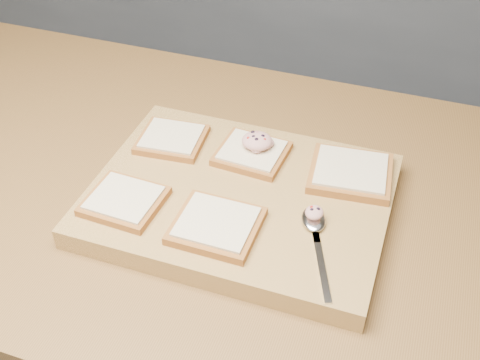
# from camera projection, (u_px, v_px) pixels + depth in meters

# --- Properties ---
(island_counter) EXTENTS (2.00, 0.80, 0.90)m
(island_counter) POSITION_uv_depth(u_px,v_px,m) (264.00, 351.00, 1.30)
(island_counter) COLOR slate
(island_counter) RESTS_ON ground
(back_counter) EXTENTS (3.60, 0.62, 0.94)m
(back_counter) POSITION_uv_depth(u_px,v_px,m) (376.00, 44.00, 2.31)
(back_counter) COLOR slate
(back_counter) RESTS_ON ground
(cutting_board) EXTENTS (0.47, 0.36, 0.04)m
(cutting_board) POSITION_uv_depth(u_px,v_px,m) (240.00, 199.00, 0.97)
(cutting_board) COLOR tan
(cutting_board) RESTS_ON island_counter
(bread_far_left) EXTENTS (0.12, 0.11, 0.02)m
(bread_far_left) POSITION_uv_depth(u_px,v_px,m) (172.00, 139.00, 1.06)
(bread_far_left) COLOR #995827
(bread_far_left) RESTS_ON cutting_board
(bread_far_center) EXTENTS (0.12, 0.11, 0.02)m
(bread_far_center) POSITION_uv_depth(u_px,v_px,m) (252.00, 153.00, 1.02)
(bread_far_center) COLOR #995827
(bread_far_center) RESTS_ON cutting_board
(bread_far_right) EXTENTS (0.14, 0.13, 0.02)m
(bread_far_right) POSITION_uv_depth(u_px,v_px,m) (351.00, 173.00, 0.98)
(bread_far_right) COLOR #995827
(bread_far_right) RESTS_ON cutting_board
(bread_near_left) EXTENTS (0.12, 0.11, 0.02)m
(bread_near_left) POSITION_uv_depth(u_px,v_px,m) (124.00, 201.00, 0.93)
(bread_near_left) COLOR #995827
(bread_near_left) RESTS_ON cutting_board
(bread_near_center) EXTENTS (0.13, 0.12, 0.02)m
(bread_near_center) POSITION_uv_depth(u_px,v_px,m) (216.00, 225.00, 0.89)
(bread_near_center) COLOR #995827
(bread_near_center) RESTS_ON cutting_board
(tuna_salad_dollop) EXTENTS (0.05, 0.05, 0.02)m
(tuna_salad_dollop) POSITION_uv_depth(u_px,v_px,m) (257.00, 141.00, 1.02)
(tuna_salad_dollop) COLOR #DD978E
(tuna_salad_dollop) RESTS_ON bread_far_center
(spoon) EXTENTS (0.09, 0.18, 0.01)m
(spoon) POSITION_uv_depth(u_px,v_px,m) (315.00, 226.00, 0.89)
(spoon) COLOR silver
(spoon) RESTS_ON cutting_board
(spoon_salad) EXTENTS (0.03, 0.03, 0.02)m
(spoon_salad) POSITION_uv_depth(u_px,v_px,m) (314.00, 212.00, 0.90)
(spoon_salad) COLOR #DD978E
(spoon_salad) RESTS_ON spoon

